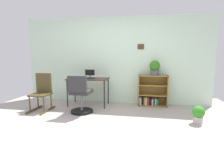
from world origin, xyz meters
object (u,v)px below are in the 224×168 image
object	(u,v)px
monitor	(90,74)
potted_plant_on_shelf	(155,67)
rocking_chair	(42,92)
desk	(88,80)
potted_plant_floor	(198,114)
office_chair	(81,97)
bookshelf_low	(152,92)
keyboard	(87,78)

from	to	relation	value
monitor	potted_plant_on_shelf	size ratio (longest dim) A/B	0.66
rocking_chair	desk	bearing A→B (deg)	31.03
rocking_chair	potted_plant_floor	distance (m)	3.50
office_chair	rocking_chair	distance (m)	1.02
desk	rocking_chair	world-z (taller)	rocking_chair
office_chair	bookshelf_low	xyz separation A→B (m)	(1.64, 0.97, -0.02)
office_chair	desk	bearing A→B (deg)	92.18
keyboard	bookshelf_low	distance (m)	1.76
monitor	bookshelf_low	bearing A→B (deg)	9.00
monitor	rocking_chair	distance (m)	1.26
keyboard	potted_plant_floor	world-z (taller)	keyboard
keyboard	office_chair	size ratio (longest dim) A/B	0.46
bookshelf_low	rocking_chair	bearing A→B (deg)	-161.42
monitor	office_chair	xyz separation A→B (m)	(-0.01, -0.71, -0.45)
monitor	office_chair	world-z (taller)	monitor
bookshelf_low	potted_plant_on_shelf	size ratio (longest dim) A/B	2.13
office_chair	potted_plant_on_shelf	distance (m)	2.02
keyboard	potted_plant_on_shelf	world-z (taller)	potted_plant_on_shelf
bookshelf_low	potted_plant_floor	distance (m)	1.44
keyboard	bookshelf_low	bearing A→B (deg)	14.03
desk	potted_plant_floor	xyz separation A→B (m)	(2.50, -0.87, -0.49)
office_chair	rocking_chair	bearing A→B (deg)	175.78
desk	bookshelf_low	xyz separation A→B (m)	(1.67, 0.30, -0.31)
desk	office_chair	world-z (taller)	office_chair
desk	keyboard	xyz separation A→B (m)	(0.00, -0.12, 0.07)
office_chair	rocking_chair	xyz separation A→B (m)	(-1.01, 0.07, 0.07)
keyboard	potted_plant_on_shelf	xyz separation A→B (m)	(1.72, 0.36, 0.28)
office_chair	potted_plant_floor	bearing A→B (deg)	-4.73
keyboard	potted_plant_on_shelf	bearing A→B (deg)	11.92
office_chair	keyboard	bearing A→B (deg)	92.54
keyboard	potted_plant_floor	size ratio (longest dim) A/B	1.18
rocking_chair	office_chair	bearing A→B (deg)	-4.22
keyboard	rocking_chair	bearing A→B (deg)	-154.25
desk	office_chair	size ratio (longest dim) A/B	1.19
bookshelf_low	monitor	bearing A→B (deg)	-171.00
monitor	potted_plant_on_shelf	distance (m)	1.70
monitor	rocking_chair	xyz separation A→B (m)	(-1.02, -0.63, -0.38)
potted_plant_on_shelf	bookshelf_low	bearing A→B (deg)	131.09
desk	monitor	xyz separation A→B (m)	(0.04, 0.04, 0.16)
monitor	keyboard	bearing A→B (deg)	-102.48
desk	rocking_chair	bearing A→B (deg)	-148.97
keyboard	potted_plant_on_shelf	size ratio (longest dim) A/B	1.07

